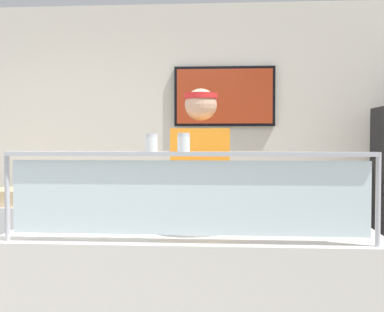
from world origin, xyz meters
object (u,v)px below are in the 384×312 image
object	(u,v)px
pizza_server	(194,224)
worker_figure	(201,204)
parmesan_shaker	(151,144)
pizza_box_stack	(16,197)
pizza_tray	(190,227)
pepper_flake_shaker	(184,143)

from	to	relation	value
pizza_server	worker_figure	xyz separation A→B (m)	(0.00, 0.68, 0.02)
pizza_server	worker_figure	distance (m)	0.68
parmesan_shaker	pizza_box_stack	bearing A→B (deg)	126.40
pizza_tray	pepper_flake_shaker	bearing A→B (deg)	-90.33
pizza_tray	pizza_box_stack	size ratio (longest dim) A/B	0.91
pizza_tray	pepper_flake_shaker	xyz separation A→B (m)	(-0.00, -0.34, 0.45)
parmesan_shaker	worker_figure	world-z (taller)	worker_figure
pizza_tray	worker_figure	size ratio (longest dim) A/B	0.24
pizza_server	pizza_box_stack	distance (m)	2.47
parmesan_shaker	pepper_flake_shaker	size ratio (longest dim) A/B	0.95
pizza_server	parmesan_shaker	size ratio (longest dim) A/B	3.35
pizza_box_stack	pepper_flake_shaker	bearing A→B (deg)	-51.03
pizza_tray	parmesan_shaker	xyz separation A→B (m)	(-0.15, -0.34, 0.45)
pizza_box_stack	pizza_tray	bearing A→B (deg)	-45.99
pizza_tray	pizza_box_stack	distance (m)	2.44
worker_figure	pizza_box_stack	size ratio (longest dim) A/B	3.87
pizza_tray	pizza_box_stack	xyz separation A→B (m)	(-1.69, 1.75, -0.05)
parmesan_shaker	pepper_flake_shaker	xyz separation A→B (m)	(0.15, 0.00, 0.00)
parmesan_shaker	pizza_box_stack	world-z (taller)	parmesan_shaker
pizza_server	worker_figure	world-z (taller)	worker_figure
pizza_server	pepper_flake_shaker	size ratio (longest dim) A/B	3.20
pizza_tray	worker_figure	distance (m)	0.66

